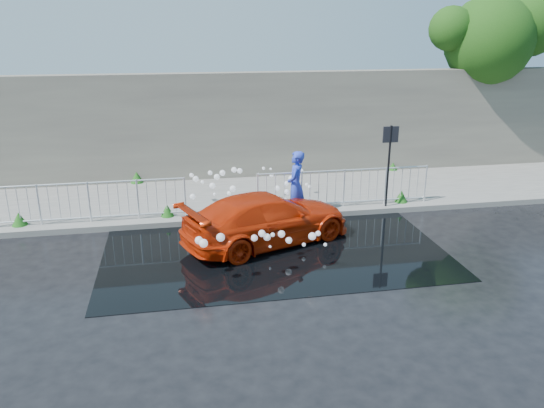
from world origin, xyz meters
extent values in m
plane|color=black|center=(0.00, 0.00, 0.00)|extent=(90.00, 90.00, 0.00)
cube|color=#5D5D59|center=(0.00, 5.00, 0.07)|extent=(30.00, 4.00, 0.15)
cube|color=#5D5D59|center=(0.00, 3.00, 0.08)|extent=(30.00, 0.25, 0.16)
cube|color=#5C554D|center=(0.00, 7.20, 1.90)|extent=(30.00, 0.60, 3.50)
cube|color=black|center=(0.50, 1.00, 0.01)|extent=(8.00, 5.00, 0.01)
cylinder|color=black|center=(4.20, 3.10, 1.25)|extent=(0.06, 0.06, 2.50)
cube|color=black|center=(4.20, 3.10, 2.25)|extent=(0.45, 0.04, 0.45)
cylinder|color=#332114|center=(10.00, 8.20, 2.50)|extent=(0.36, 0.36, 5.00)
sphere|color=#143B0E|center=(9.50, 7.40, 4.60)|extent=(3.14, 3.14, 3.14)
sphere|color=#143B0E|center=(11.00, 7.40, 5.20)|extent=(2.39, 2.39, 2.39)
sphere|color=#143B0E|center=(8.00, 7.40, 5.00)|extent=(1.55, 1.55, 1.55)
cylinder|color=silver|center=(-1.50, 3.35, 0.70)|extent=(0.05, 0.05, 1.10)
cylinder|color=silver|center=(-4.00, 3.35, 1.22)|extent=(5.00, 0.04, 0.04)
cylinder|color=silver|center=(-4.00, 3.35, 0.27)|extent=(5.00, 0.04, 0.04)
cylinder|color=silver|center=(0.50, 3.35, 0.70)|extent=(0.05, 0.05, 1.10)
cylinder|color=silver|center=(5.50, 3.35, 0.70)|extent=(0.05, 0.05, 1.10)
cylinder|color=silver|center=(3.00, 3.35, 1.22)|extent=(5.00, 0.04, 0.04)
cylinder|color=silver|center=(3.00, 3.35, 0.27)|extent=(5.00, 0.04, 0.04)
cone|color=#144913|center=(-5.80, 3.40, 0.32)|extent=(0.40, 0.40, 0.35)
cone|color=#144913|center=(-2.00, 3.40, 0.32)|extent=(0.36, 0.36, 0.34)
cone|color=#144913|center=(1.20, 3.40, 0.34)|extent=(0.44, 0.44, 0.39)
cone|color=#144913|center=(4.80, 3.40, 0.33)|extent=(0.38, 0.38, 0.36)
cone|color=#144913|center=(-3.00, 6.90, 0.34)|extent=(0.42, 0.42, 0.37)
cone|color=#144913|center=(6.00, 6.90, 0.29)|extent=(0.34, 0.34, 0.28)
sphere|color=white|center=(0.86, 4.47, 1.09)|extent=(0.10, 0.10, 0.10)
sphere|color=white|center=(-0.99, 3.97, 0.91)|extent=(0.10, 0.10, 0.10)
sphere|color=white|center=(-1.30, 3.32, 0.70)|extent=(0.16, 0.16, 0.16)
sphere|color=white|center=(0.67, 4.33, 0.96)|extent=(0.08, 0.08, 0.08)
sphere|color=white|center=(-0.61, 3.11, 0.51)|extent=(0.07, 0.07, 0.07)
sphere|color=white|center=(-0.84, 3.03, 0.42)|extent=(0.13, 0.13, 0.13)
sphere|color=white|center=(0.53, 3.12, 0.49)|extent=(0.09, 0.09, 0.09)
sphere|color=white|center=(2.02, 4.57, 0.91)|extent=(0.16, 0.16, 0.16)
sphere|color=white|center=(1.54, 3.74, 0.94)|extent=(0.17, 0.17, 0.17)
sphere|color=white|center=(-0.30, 3.43, 0.71)|extent=(0.11, 0.11, 0.11)
sphere|color=white|center=(2.07, 3.68, 0.68)|extent=(0.10, 0.10, 0.10)
sphere|color=white|center=(0.57, 2.88, 0.40)|extent=(0.08, 0.08, 0.08)
sphere|color=white|center=(-0.36, 4.54, 0.99)|extent=(0.18, 0.18, 0.18)
sphere|color=white|center=(0.00, 4.67, 1.03)|extent=(0.17, 0.17, 0.17)
sphere|color=white|center=(-0.28, 3.54, 0.65)|extent=(0.08, 0.08, 0.08)
sphere|color=white|center=(1.33, 3.23, 0.63)|extent=(0.07, 0.07, 0.07)
sphere|color=white|center=(-0.69, 3.45, 0.69)|extent=(0.08, 0.08, 0.08)
sphere|color=white|center=(2.20, 2.72, 0.40)|extent=(0.11, 0.11, 0.11)
sphere|color=white|center=(0.16, 4.59, 1.01)|extent=(0.16, 0.16, 0.16)
sphere|color=white|center=(-1.27, 4.43, 0.99)|extent=(0.13, 0.13, 0.13)
sphere|color=white|center=(0.43, 3.11, 0.62)|extent=(0.15, 0.15, 0.15)
sphere|color=white|center=(-0.73, 3.68, 0.87)|extent=(0.17, 0.17, 0.17)
sphere|color=white|center=(0.69, 2.46, 0.32)|extent=(0.11, 0.11, 0.11)
sphere|color=white|center=(1.22, 3.06, 0.56)|extent=(0.08, 0.08, 0.08)
sphere|color=white|center=(1.29, 3.20, 0.72)|extent=(0.14, 0.14, 0.14)
sphere|color=white|center=(1.94, 3.52, 0.80)|extent=(0.10, 0.10, 0.10)
sphere|color=white|center=(-0.73, 4.45, 1.03)|extent=(0.14, 0.14, 0.14)
sphere|color=white|center=(1.94, 3.12, 0.50)|extent=(0.09, 0.09, 0.09)
sphere|color=white|center=(1.08, 4.51, 1.05)|extent=(0.07, 0.07, 0.07)
sphere|color=white|center=(-0.19, 3.38, 0.84)|extent=(0.18, 0.18, 0.18)
sphere|color=white|center=(-1.15, 4.34, 0.90)|extent=(0.18, 0.18, 0.18)
sphere|color=white|center=(-0.20, 2.64, 0.49)|extent=(0.12, 0.12, 0.12)
sphere|color=white|center=(1.37, 3.64, 0.83)|extent=(0.14, 0.14, 0.14)
sphere|color=white|center=(1.10, 3.57, 0.72)|extent=(0.16, 0.16, 0.16)
sphere|color=white|center=(-0.54, 4.39, 0.92)|extent=(0.18, 0.18, 0.18)
sphere|color=white|center=(1.02, 4.03, 0.99)|extent=(0.12, 0.12, 0.12)
sphere|color=white|center=(-0.18, -0.52, 0.95)|extent=(0.14, 0.14, 0.14)
sphere|color=white|center=(0.53, 0.18, 0.71)|extent=(0.16, 0.16, 0.16)
sphere|color=white|center=(0.17, -0.72, 1.07)|extent=(0.09, 0.09, 0.09)
sphere|color=white|center=(0.00, -0.36, 0.97)|extent=(0.15, 0.15, 0.15)
sphere|color=white|center=(-0.88, -0.53, 1.02)|extent=(0.18, 0.18, 0.18)
sphere|color=white|center=(0.77, 0.48, 0.42)|extent=(0.16, 0.16, 0.16)
sphere|color=white|center=(1.21, -0.39, 0.90)|extent=(0.12, 0.12, 0.12)
sphere|color=white|center=(-1.31, -0.18, 0.84)|extent=(0.17, 0.17, 0.17)
sphere|color=white|center=(1.17, 0.66, 0.20)|extent=(0.09, 0.09, 0.09)
sphere|color=white|center=(1.61, 0.36, 0.29)|extent=(0.08, 0.08, 0.08)
sphere|color=white|center=(0.33, 0.49, 0.29)|extent=(0.06, 0.06, 0.06)
sphere|color=white|center=(1.12, -0.26, 0.79)|extent=(0.17, 0.17, 0.17)
sphere|color=white|center=(-1.26, 0.54, 0.45)|extent=(0.12, 0.12, 0.12)
sphere|color=white|center=(0.11, -0.36, 0.88)|extent=(0.16, 0.16, 0.16)
sphere|color=white|center=(-1.23, -0.53, 0.91)|extent=(0.18, 0.18, 0.18)
imported|color=#BB2507|center=(0.43, 1.45, 0.62)|extent=(4.62, 3.22, 1.24)
imported|color=blue|center=(1.50, 3.00, 0.95)|extent=(0.70, 0.82, 1.91)
camera|label=1|loc=(-1.67, -10.54, 5.11)|focal=35.00mm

